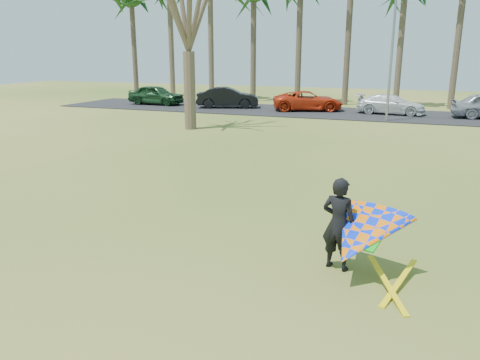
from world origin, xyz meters
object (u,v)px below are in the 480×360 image
(car_0, at_px, (156,95))
(car_1, at_px, (228,97))
(kite_flyer, at_px, (358,234))
(car_3, at_px, (391,104))
(streetlight, at_px, (395,47))
(car_2, at_px, (308,101))

(car_0, xyz_separation_m, car_1, (6.30, 0.01, -0.01))
(car_0, height_order, kite_flyer, kite_flyer)
(car_1, bearing_deg, kite_flyer, -171.88)
(car_3, bearing_deg, streetlight, -172.04)
(car_3, bearing_deg, car_2, 96.28)
(car_1, bearing_deg, car_3, -107.22)
(car_0, height_order, car_1, car_0)
(car_3, bearing_deg, car_0, 96.75)
(car_1, height_order, kite_flyer, kite_flyer)
(car_0, height_order, car_3, car_0)
(streetlight, height_order, car_0, streetlight)
(car_2, relative_size, car_3, 1.11)
(kite_flyer, bearing_deg, car_0, 127.74)
(car_0, xyz_separation_m, kite_flyer, (19.34, -24.98, 0.02))
(car_0, bearing_deg, car_3, -87.64)
(car_2, bearing_deg, car_3, -109.12)
(kite_flyer, bearing_deg, car_3, 92.48)
(car_1, relative_size, car_3, 1.03)
(car_0, distance_m, car_2, 12.47)
(streetlight, distance_m, car_1, 13.00)
(car_1, bearing_deg, car_0, 70.66)
(streetlight, xyz_separation_m, car_3, (-0.16, 3.51, -3.74))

